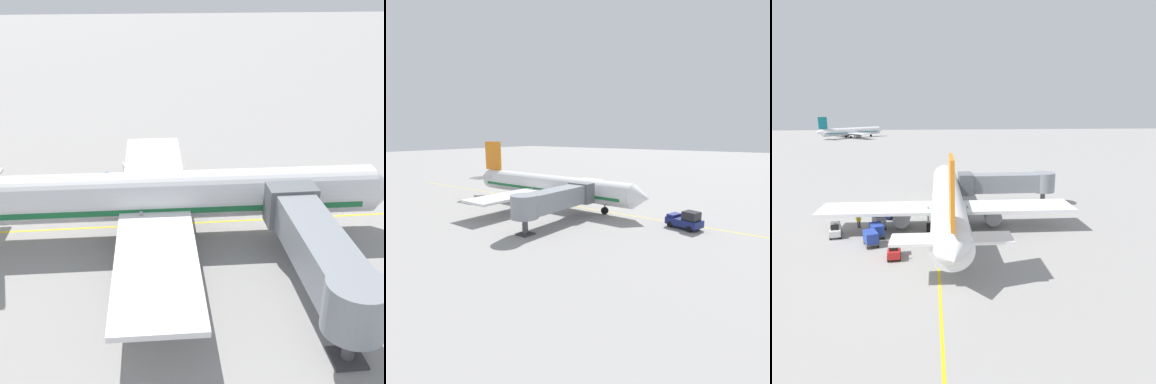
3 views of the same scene
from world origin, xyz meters
The scene contains 13 objects.
ground_plane centered at (0.00, 0.00, 0.00)m, with size 400.00×400.00×0.00m, color gray.
gate_lead_in_line centered at (0.00, 0.00, 0.00)m, with size 0.24×80.00×0.01m, color gold.
parked_airliner centered at (1.34, 1.29, 3.19)m, with size 30.09×37.25×10.63m.
jet_bridge centered at (10.45, 10.32, 3.46)m, with size 14.34×3.50×4.98m.
pushback_tractor centered at (1.98, 25.18, 1.10)m, with size 3.27×4.82×2.40m.
baggage_tug_lead centered at (-11.52, -0.97, 0.71)m, with size 1.71×2.69×1.62m.
baggage_tug_trailing centered at (-5.97, 5.76, 0.71)m, with size 2.11×2.77×1.62m.
baggage_tug_spare centered at (-4.31, -7.59, 0.71)m, with size 1.47×2.59×1.62m.
baggage_cart_front centered at (-6.97, 1.27, 0.95)m, with size 2.01×2.95×1.58m.
baggage_cart_second_in_train centered at (-6.77, -1.82, 0.95)m, with size 2.01×2.95×1.58m.
baggage_cart_third_in_train centered at (-7.04, -4.32, 0.95)m, with size 2.01×2.95×1.58m.
ground_crew_wing_walker centered at (-9.44, 1.71, 0.95)m, with size 0.73×0.29×1.69m.
distant_taxiing_airliner centered at (-38.64, 137.48, 3.03)m, with size 28.25×27.23×10.10m.
Camera 3 is at (-0.40, -41.17, 14.34)m, focal length 33.90 mm.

